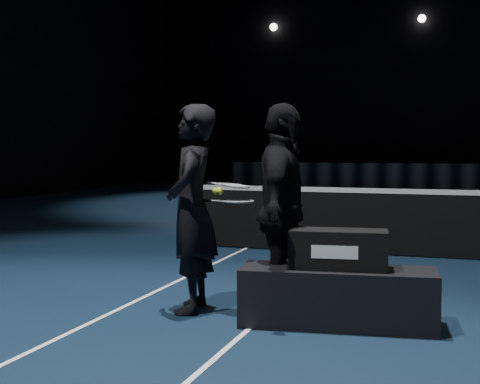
# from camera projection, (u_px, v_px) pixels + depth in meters

# --- Properties ---
(net_post_left) EXTENTS (0.10, 0.10, 1.10)m
(net_post_left) POSITION_uv_depth(u_px,v_px,m) (190.00, 210.00, 10.34)
(net_post_left) COLOR black
(net_post_left) RESTS_ON floor
(player_bench) EXTENTS (1.72, 0.75, 0.50)m
(player_bench) POSITION_uv_depth(u_px,v_px,m) (338.00, 297.00, 5.76)
(player_bench) COLOR black
(player_bench) RESTS_ON floor
(racket_bag) EXTENTS (0.87, 0.45, 0.33)m
(racket_bag) POSITION_uv_depth(u_px,v_px,m) (338.00, 249.00, 5.73)
(racket_bag) COLOR black
(racket_bag) RESTS_ON player_bench
(bag_signature) EXTENTS (0.39, 0.05, 0.11)m
(bag_signature) POSITION_uv_depth(u_px,v_px,m) (335.00, 252.00, 5.56)
(bag_signature) COLOR white
(bag_signature) RESTS_ON racket_bag
(player_a) EXTENTS (0.61, 0.79, 1.94)m
(player_a) POSITION_uv_depth(u_px,v_px,m) (192.00, 208.00, 6.22)
(player_a) COLOR black
(player_a) RESTS_ON floor
(player_b) EXTENTS (0.64, 1.19, 1.94)m
(player_b) POSITION_uv_depth(u_px,v_px,m) (282.00, 210.00, 6.02)
(player_b) COLOR black
(player_b) RESTS_ON floor
(racket_lower) EXTENTS (0.70, 0.28, 0.03)m
(racket_lower) POSITION_uv_depth(u_px,v_px,m) (239.00, 201.00, 6.11)
(racket_lower) COLOR black
(racket_lower) RESTS_ON player_a
(racket_upper) EXTENTS (0.71, 0.32, 0.10)m
(racket_upper) POSITION_uv_depth(u_px,v_px,m) (234.00, 186.00, 6.15)
(racket_upper) COLOR black
(racket_upper) RESTS_ON player_b
(tennis_balls) EXTENTS (0.12, 0.10, 0.12)m
(tennis_balls) POSITION_uv_depth(u_px,v_px,m) (218.00, 189.00, 6.15)
(tennis_balls) COLOR #A6DA2E
(tennis_balls) RESTS_ON racket_upper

